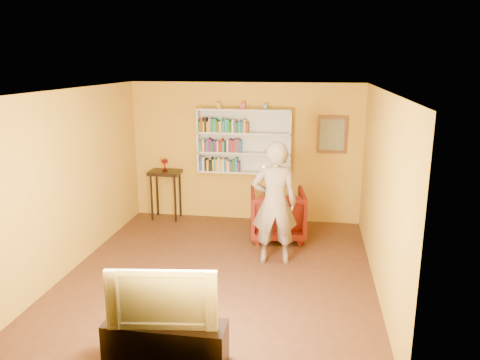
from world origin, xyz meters
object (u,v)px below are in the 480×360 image
(person, at_px, (275,203))
(television, at_px, (164,295))
(armchair, at_px, (277,214))
(bookshelf, at_px, (245,141))
(console_table, at_px, (165,179))
(tv_cabinet, at_px, (166,343))
(ruby_lustre, at_px, (165,162))

(person, bearing_deg, television, 64.32)
(armchair, bearing_deg, bookshelf, -58.52)
(console_table, distance_m, tv_cabinet, 4.76)
(ruby_lustre, height_order, person, person)
(console_table, relative_size, tv_cabinet, 0.77)
(television, bearing_deg, armchair, 69.85)
(console_table, relative_size, person, 0.51)
(armchair, height_order, television, television)
(console_table, distance_m, ruby_lustre, 0.34)
(ruby_lustre, xyz_separation_m, tv_cabinet, (1.42, -4.50, -0.92))
(bookshelf, distance_m, person, 2.18)
(ruby_lustre, bearing_deg, tv_cabinet, -72.46)
(console_table, xyz_separation_m, television, (1.42, -4.50, -0.03))
(armchair, xyz_separation_m, person, (0.03, -1.07, 0.53))
(bookshelf, height_order, tv_cabinet, bookshelf)
(bookshelf, height_order, console_table, bookshelf)
(ruby_lustre, distance_m, armchair, 2.50)
(bookshelf, bearing_deg, armchair, -50.40)
(ruby_lustre, relative_size, armchair, 0.24)
(bookshelf, relative_size, person, 0.93)
(ruby_lustre, xyz_separation_m, television, (1.42, -4.50, -0.37))
(tv_cabinet, bearing_deg, person, 71.76)
(bookshelf, xyz_separation_m, television, (-0.14, -4.66, -0.81))
(ruby_lustre, bearing_deg, television, -72.46)
(console_table, bearing_deg, armchair, -17.37)
(bookshelf, relative_size, tv_cabinet, 1.41)
(ruby_lustre, distance_m, television, 4.73)
(console_table, height_order, ruby_lustre, ruby_lustre)
(ruby_lustre, relative_size, tv_cabinet, 0.18)
(tv_cabinet, relative_size, television, 1.15)
(armchair, relative_size, person, 0.50)
(console_table, bearing_deg, tv_cabinet, -72.46)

